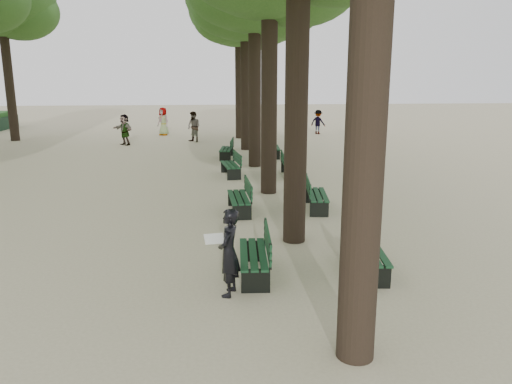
{
  "coord_description": "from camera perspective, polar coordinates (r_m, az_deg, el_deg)",
  "views": [
    {
      "loc": [
        -0.46,
        -8.07,
        3.8
      ],
      "look_at": [
        0.6,
        3.0,
        1.2
      ],
      "focal_mm": 35.0,
      "sensor_mm": 36.0,
      "label": 1
    }
  ],
  "objects": [
    {
      "name": "bench_left_3",
      "position": [
        23.53,
        -3.4,
        4.51
      ],
      "size": [
        0.79,
        1.86,
        0.92
      ],
      "color": "black",
      "rests_on": "ground"
    },
    {
      "name": "man_with_map",
      "position": [
        8.78,
        -3.12,
        -6.92
      ],
      "size": [
        0.68,
        0.7,
        1.58
      ],
      "color": "black",
      "rests_on": "ground"
    },
    {
      "name": "bench_right_0",
      "position": [
        10.17,
        12.71,
        -7.47
      ],
      "size": [
        0.77,
        1.85,
        0.92
      ],
      "color": "black",
      "rests_on": "ground"
    },
    {
      "name": "bench_left_2",
      "position": [
        19.33,
        -2.93,
        2.62
      ],
      "size": [
        0.78,
        1.86,
        0.92
      ],
      "color": "black",
      "rests_on": "ground"
    },
    {
      "name": "ground",
      "position": [
        8.94,
        -2.04,
        -12.02
      ],
      "size": [
        120.0,
        120.0,
        0.0
      ],
      "primitive_type": "plane",
      "color": "#BEB48F",
      "rests_on": "ground"
    },
    {
      "name": "bench_left_1",
      "position": [
        14.15,
        -1.95,
        -1.29
      ],
      "size": [
        0.63,
        1.82,
        0.92
      ],
      "color": "black",
      "rests_on": "ground"
    },
    {
      "name": "bench_right_2",
      "position": [
        19.33,
        3.84,
        2.61
      ],
      "size": [
        0.7,
        1.84,
        0.92
      ],
      "color": "black",
      "rests_on": "ground"
    },
    {
      "name": "tree_central_5",
      "position": [
        31.37,
        -1.96,
        20.2
      ],
      "size": [
        6.0,
        6.0,
        9.95
      ],
      "color": "#33261C",
      "rests_on": "ground"
    },
    {
      "name": "bench_right_1",
      "position": [
        14.55,
        6.98,
        -0.98
      ],
      "size": [
        0.79,
        1.86,
        0.92
      ],
      "color": "black",
      "rests_on": "ground"
    },
    {
      "name": "bench_right_3",
      "position": [
        23.96,
        2.02,
        4.68
      ],
      "size": [
        0.7,
        1.84,
        0.92
      ],
      "color": "black",
      "rests_on": "ground"
    },
    {
      "name": "pedestrian_d",
      "position": [
        33.28,
        -10.55,
        7.93
      ],
      "size": [
        0.9,
        0.85,
        1.8
      ],
      "primitive_type": "imported",
      "rotation": [
        0.0,
        0.0,
        5.57
      ],
      "color": "#262628",
      "rests_on": "ground"
    },
    {
      "name": "pedestrian_e",
      "position": [
        29.0,
        -14.79,
        6.9
      ],
      "size": [
        1.35,
        1.39,
        1.72
      ],
      "primitive_type": "imported",
      "rotation": [
        0.0,
        0.0,
        5.47
      ],
      "color": "#262628",
      "rests_on": "ground"
    },
    {
      "name": "bench_left_0",
      "position": [
        9.75,
        -0.23,
        -8.07
      ],
      "size": [
        0.67,
        1.83,
        0.92
      ],
      "color": "black",
      "rests_on": "ground"
    },
    {
      "name": "pedestrian_c",
      "position": [
        32.22,
        11.41,
        7.76
      ],
      "size": [
        0.96,
        1.06,
        1.83
      ],
      "primitive_type": "imported",
      "rotation": [
        0.0,
        0.0,
        5.4
      ],
      "color": "#262628",
      "rests_on": "ground"
    },
    {
      "name": "pedestrian_b",
      "position": [
        33.73,
        7.11,
        7.95
      ],
      "size": [
        1.0,
        0.89,
        1.59
      ],
      "primitive_type": "imported",
      "rotation": [
        0.0,
        0.0,
        2.47
      ],
      "color": "#262628",
      "rests_on": "ground"
    },
    {
      "name": "pedestrian_a",
      "position": [
        29.59,
        -7.12,
        7.4
      ],
      "size": [
        0.86,
        0.86,
        1.77
      ],
      "primitive_type": "imported",
      "rotation": [
        0.0,
        0.0,
        5.51
      ],
      "color": "#262628",
      "rests_on": "ground"
    }
  ]
}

